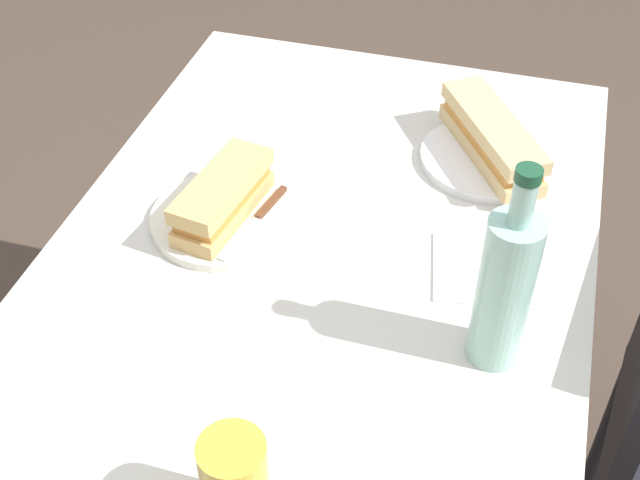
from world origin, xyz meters
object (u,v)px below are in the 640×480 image
dining_table (320,308)px  plate_far (488,158)px  baguette_sandwich_near (223,197)px  knife_far (515,144)px  water_bottle (505,288)px  plate_near (225,218)px  knife_near (258,218)px  baguette_sandwich_far (492,137)px

dining_table → plate_far: (-0.28, 0.21, 0.13)m
dining_table → baguette_sandwich_near: size_ratio=5.63×
knife_far → water_bottle: water_bottle is taller
knife_far → water_bottle: (0.44, 0.02, 0.10)m
dining_table → plate_near: 0.20m
knife_near → baguette_sandwich_near: bearing=-86.1°
baguette_sandwich_near → plate_far: (-0.26, 0.36, -0.04)m
plate_far → water_bottle: 0.42m
plate_near → plate_far: (-0.26, 0.36, 0.00)m
plate_far → knife_near: bearing=-50.3°
knife_near → baguette_sandwich_far: 0.40m
plate_far → knife_far: size_ratio=1.31×
knife_near → knife_far: 0.45m
baguette_sandwich_near → plate_near: bearing=-104.0°
baguette_sandwich_far → water_bottle: size_ratio=0.85×
baguette_sandwich_near → water_bottle: bearing=70.9°
baguette_sandwich_near → water_bottle: (0.14, 0.42, 0.07)m
baguette_sandwich_far → knife_far: 0.06m
baguette_sandwich_near → plate_far: baguette_sandwich_near is taller
dining_table → knife_near: size_ratio=6.35×
baguette_sandwich_near → knife_far: 0.50m
knife_far → water_bottle: bearing=2.7°
baguette_sandwich_near → baguette_sandwich_far: (-0.26, 0.36, -0.00)m
baguette_sandwich_near → baguette_sandwich_far: 0.44m
dining_table → knife_far: size_ratio=6.67×
plate_near → plate_far: 0.44m
knife_near → knife_far: same height
baguette_sandwich_far → knife_far: bearing=135.1°
knife_far → water_bottle: 0.45m
knife_far → plate_far: bearing=-44.9°
dining_table → water_bottle: bearing=64.7°
plate_near → plate_far: same height
dining_table → baguette_sandwich_far: bearing=143.7°
water_bottle → baguette_sandwich_near: bearing=-109.1°
baguette_sandwich_near → knife_near: bearing=93.9°
dining_table → plate_near: bearing=-97.5°
plate_far → dining_table: bearing=-36.3°
knife_near → water_bottle: water_bottle is taller
plate_near → baguette_sandwich_far: baguette_sandwich_far is taller
plate_near → baguette_sandwich_near: bearing=76.0°
dining_table → knife_far: bearing=142.5°
knife_near → plate_far: knife_near is taller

